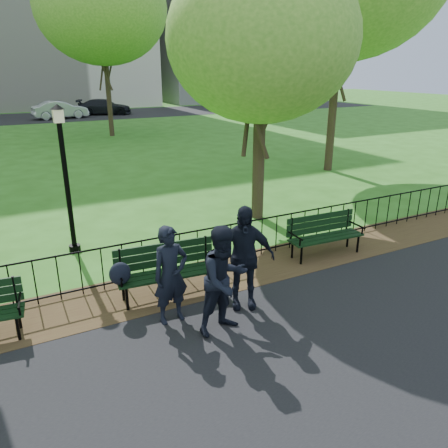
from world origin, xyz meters
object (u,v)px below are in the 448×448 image
person_mid (224,280)px  person_right (243,257)px  sedan_silver (60,110)px  tree_near_e (262,40)px  lamppost (66,175)px  park_bench_main (152,268)px  sedan_dark (105,107)px  tree_far_e (101,7)px  person_left (171,275)px  park_bench_right_a (324,230)px

person_mid → person_right: bearing=29.7°
sedan_silver → person_right: bearing=171.2°
tree_near_e → person_right: size_ratio=3.60×
lamppost → person_right: bearing=-60.7°
park_bench_main → sedan_dark: size_ratio=0.45×
tree_far_e → person_left: tree_far_e is taller
tree_near_e → person_right: 6.26m
person_right → sedan_silver: person_right is taller
park_bench_main → person_right: person_right is taller
park_bench_right_a → tree_far_e: bearing=92.5°
person_right → sedan_dark: size_ratio=0.41×
park_bench_main → tree_near_e: size_ratio=0.31×
park_bench_main → person_mid: size_ratio=1.15×
park_bench_main → person_right: bearing=-30.7°
person_right → sedan_dark: (5.75, 34.50, -0.27)m
tree_near_e → sedan_silver: 29.18m
park_bench_right_a → lamppost: lamppost is taller
person_left → person_mid: size_ratio=0.94×
person_left → person_right: 1.31m
park_bench_right_a → person_mid: size_ratio=1.01×
person_right → sedan_silver: (1.74, 32.97, -0.23)m
park_bench_main → person_mid: 1.69m
person_mid → person_left: bearing=124.5°
park_bench_main → tree_near_e: bearing=41.7°
tree_near_e → person_mid: 6.95m
park_bench_right_a → tree_near_e: (0.07, 2.95, 4.14)m
park_bench_right_a → sedan_silver: (-1.06, 31.83, 0.15)m
park_bench_main → person_mid: person_mid is taller
park_bench_right_a → tree_near_e: 5.08m
tree_near_e → sedan_dark: tree_near_e is taller
park_bench_right_a → person_left: bearing=-162.8°
person_mid → person_right: person_right is taller
person_mid → person_right: size_ratio=0.96×
lamppost → sedan_silver: (3.98, 28.98, -1.10)m
park_bench_main → person_left: bearing=-81.6°
lamppost → tree_far_e: bearing=73.1°
park_bench_right_a → sedan_silver: bearing=95.3°
lamppost → person_right: lamppost is taller
person_left → person_right: person_right is taller
person_mid → sedan_silver: bearing=76.2°
park_bench_right_a → person_mid: bearing=-150.7°
lamppost → sedan_dark: bearing=75.3°
person_left → person_right: bearing=-10.2°
tree_far_e → person_mid: size_ratio=5.79×
park_bench_right_a → lamppost: 5.92m
person_mid → sedan_silver: (2.39, 33.51, -0.19)m
tree_far_e → person_right: tree_far_e is taller
person_left → sedan_dark: (7.05, 34.37, -0.17)m
person_left → sedan_silver: 32.98m
park_bench_right_a → lamppost: (-5.04, 2.85, 1.25)m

